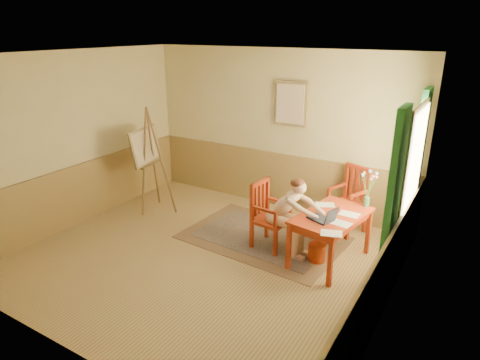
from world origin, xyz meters
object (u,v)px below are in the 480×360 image
Objects in this scene: chair_left at (268,215)px; table at (331,220)px; chair_back at (349,200)px; laptop at (324,218)px; figure at (288,212)px; easel at (147,150)px.

table is at bearing 3.94° from chair_left.
chair_back is 2.54× the size of laptop.
table is at bearing 8.67° from figure.
laptop is (0.91, -0.19, 0.25)m from chair_left.
laptop reaches higher than table.
chair_back is 1.28m from figure.
chair_left is 0.86× the size of figure.
laptop is 0.23× the size of easel.
easel is (-3.36, 0.34, 0.34)m from laptop.
easel reaches higher than table.
chair_back is at bearing 93.94° from table.
easel is at bearing 176.38° from figure.
figure is at bearing 164.20° from laptop.
table is at bearing -86.06° from chair_back.
chair_left reaches higher than laptop.
easel is (-2.78, 0.18, 0.46)m from figure.
figure reaches higher than laptop.
figure is at bearing -3.62° from easel.
chair_back is 0.91× the size of figure.
figure is (-0.60, -0.09, 0.02)m from table.
chair_back is at bearing 92.25° from laptop.
chair_back is at bearing 65.58° from figure.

